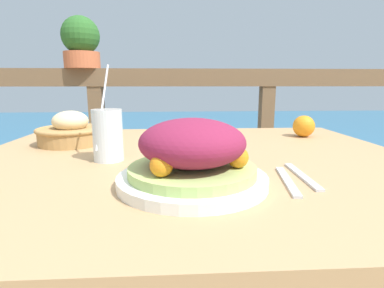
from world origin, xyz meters
TOP-DOWN VIEW (x-y plane):
  - patio_table at (0.00, 0.00)m, footprint 1.20×1.00m
  - railing_fence at (0.00, 0.83)m, footprint 2.80×0.08m
  - sea_backdrop at (0.00, 3.33)m, footprint 12.00×4.00m
  - salad_plate at (-0.01, -0.22)m, footprint 0.29×0.29m
  - drink_glass at (-0.21, -0.02)m, footprint 0.07×0.08m
  - bread_basket at (-0.38, 0.20)m, footprint 0.21×0.21m
  - potted_plant at (-0.51, 0.83)m, footprint 0.19×0.19m
  - fork at (0.18, -0.22)m, footprint 0.05×0.18m
  - knife at (0.22, -0.19)m, footprint 0.02×0.18m
  - orange_near_basket at (0.42, 0.28)m, footprint 0.08×0.08m

SIDE VIEW (x-z plane):
  - sea_backdrop at x=0.00m, z-range 0.00..0.37m
  - patio_table at x=0.00m, z-range 0.29..1.04m
  - railing_fence at x=0.00m, z-range 0.22..1.24m
  - fork at x=0.18m, z-range 0.75..0.75m
  - knife at x=0.22m, z-range 0.75..0.75m
  - orange_near_basket at x=0.42m, z-range 0.75..0.83m
  - bread_basket at x=-0.38m, z-range 0.74..0.84m
  - salad_plate at x=-0.01m, z-range 0.74..0.87m
  - drink_glass at x=-0.21m, z-range 0.69..0.93m
  - potted_plant at x=-0.51m, z-range 1.01..1.27m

